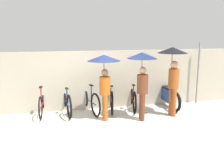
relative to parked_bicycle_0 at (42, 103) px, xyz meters
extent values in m
plane|color=beige|center=(1.48, -1.79, -0.38)|extent=(30.00, 30.00, 0.00)
cube|color=#B2A893|center=(1.48, 0.26, 0.60)|extent=(12.25, 0.12, 1.96)
torus|color=black|center=(0.04, 0.48, -0.02)|extent=(0.10, 0.71, 0.71)
torus|color=black|center=(-0.04, -0.49, -0.02)|extent=(0.10, 0.71, 0.71)
cylinder|color=maroon|center=(0.00, -0.01, -0.02)|extent=(0.11, 0.97, 0.04)
cylinder|color=maroon|center=(-0.01, -0.18, 0.26)|extent=(0.04, 0.04, 0.56)
cube|color=black|center=(-0.01, -0.18, 0.55)|extent=(0.10, 0.21, 0.03)
cylinder|color=maroon|center=(0.04, 0.48, 0.32)|extent=(0.04, 0.04, 0.69)
cylinder|color=maroon|center=(0.04, 0.48, 0.67)|extent=(0.44, 0.06, 0.03)
torus|color=black|center=(0.68, 0.49, -0.01)|extent=(0.14, 0.75, 0.74)
torus|color=black|center=(0.80, -0.58, -0.01)|extent=(0.14, 0.75, 0.74)
cylinder|color=#19478C|center=(0.74, -0.05, -0.01)|extent=(0.15, 1.08, 0.04)
cylinder|color=#19478C|center=(0.76, -0.24, 0.23)|extent=(0.04, 0.04, 0.47)
cube|color=black|center=(0.76, -0.24, 0.48)|extent=(0.11, 0.21, 0.03)
cylinder|color=#19478C|center=(0.68, 0.49, 0.31)|extent=(0.04, 0.04, 0.63)
cylinder|color=#19478C|center=(0.68, 0.49, 0.63)|extent=(0.44, 0.07, 0.03)
torus|color=black|center=(1.36, 0.46, 0.00)|extent=(0.22, 0.74, 0.75)
torus|color=black|center=(1.60, -0.60, 0.00)|extent=(0.22, 0.74, 0.75)
cylinder|color=#19478C|center=(1.48, -0.07, 0.00)|extent=(0.27, 1.06, 0.04)
cylinder|color=#19478C|center=(1.52, -0.25, 0.26)|extent=(0.04, 0.04, 0.54)
cube|color=black|center=(1.52, -0.25, 0.55)|extent=(0.13, 0.21, 0.03)
cylinder|color=#19478C|center=(1.36, 0.46, 0.34)|extent=(0.04, 0.04, 0.68)
cylinder|color=#19478C|center=(1.36, 0.46, 0.68)|extent=(0.44, 0.12, 0.03)
torus|color=black|center=(2.31, 0.41, 0.00)|extent=(0.20, 0.76, 0.76)
torus|color=black|center=(2.14, -0.53, 0.00)|extent=(0.20, 0.76, 0.76)
cylinder|color=#A59E93|center=(2.22, -0.06, 0.00)|extent=(0.21, 0.94, 0.04)
cylinder|color=#A59E93|center=(2.19, -0.22, 0.23)|extent=(0.04, 0.04, 0.47)
cube|color=black|center=(2.19, -0.22, 0.48)|extent=(0.13, 0.21, 0.03)
cylinder|color=#A59E93|center=(2.31, 0.41, 0.32)|extent=(0.04, 0.04, 0.63)
cylinder|color=#A59E93|center=(2.31, 0.41, 0.63)|extent=(0.44, 0.11, 0.03)
torus|color=black|center=(3.06, 0.42, -0.02)|extent=(0.20, 0.72, 0.72)
torus|color=black|center=(2.87, -0.58, -0.02)|extent=(0.20, 0.72, 0.72)
cylinder|color=maroon|center=(2.96, -0.08, -0.02)|extent=(0.23, 1.00, 0.04)
cylinder|color=maroon|center=(2.93, -0.25, 0.23)|extent=(0.04, 0.04, 0.49)
cube|color=black|center=(2.93, -0.25, 0.48)|extent=(0.13, 0.21, 0.03)
cylinder|color=maroon|center=(3.06, 0.42, 0.35)|extent=(0.04, 0.04, 0.74)
cylinder|color=maroon|center=(3.06, 0.42, 0.72)|extent=(0.44, 0.11, 0.03)
cylinder|color=#B25619|center=(1.82, -1.03, 0.01)|extent=(0.13, 0.13, 0.78)
cylinder|color=#B25619|center=(1.83, -0.85, 0.01)|extent=(0.13, 0.13, 0.78)
cylinder|color=#B25619|center=(1.82, -0.94, 0.66)|extent=(0.32, 0.32, 0.53)
sphere|color=#997051|center=(1.82, -0.94, 1.05)|extent=(0.20, 0.20, 0.20)
cylinder|color=#332D28|center=(1.83, -0.80, 1.03)|extent=(0.02, 0.02, 0.68)
cone|color=#19234C|center=(1.83, -0.80, 1.46)|extent=(0.98, 0.98, 0.18)
cylinder|color=brown|center=(2.88, -1.29, 0.03)|extent=(0.13, 0.13, 0.81)
cylinder|color=brown|center=(2.90, -1.11, 0.03)|extent=(0.13, 0.13, 0.81)
cylinder|color=brown|center=(2.89, -1.20, 0.71)|extent=(0.32, 0.32, 0.55)
sphere|color=tan|center=(2.89, -1.20, 1.11)|extent=(0.21, 0.21, 0.21)
cylinder|color=#332D28|center=(2.91, -1.06, 1.09)|extent=(0.02, 0.02, 0.70)
cone|color=#19234C|center=(2.91, -1.06, 1.53)|extent=(0.89, 0.89, 0.18)
cylinder|color=#9E4C1E|center=(3.96, -1.13, 0.06)|extent=(0.13, 0.13, 0.88)
cylinder|color=#9E4C1E|center=(3.94, -0.95, 0.06)|extent=(0.13, 0.13, 0.88)
cylinder|color=#9E4C1E|center=(3.95, -1.04, 0.80)|extent=(0.32, 0.32, 0.60)
sphere|color=tan|center=(3.95, -1.04, 1.23)|extent=(0.23, 0.23, 0.23)
cylinder|color=#332D28|center=(3.93, -0.90, 1.20)|extent=(0.02, 0.02, 0.73)
cone|color=black|center=(3.93, -0.90, 1.66)|extent=(0.92, 0.92, 0.18)
torus|color=black|center=(4.27, 0.59, -0.05)|extent=(0.11, 0.66, 0.66)
torus|color=black|center=(4.24, -0.71, -0.05)|extent=(0.11, 0.66, 0.66)
cube|color=navy|center=(4.25, -0.06, 0.03)|extent=(0.25, 0.71, 0.44)
cube|color=black|center=(4.25, -0.06, 0.28)|extent=(0.23, 0.50, 0.06)
cylinder|color=#B2B2B7|center=(4.27, 0.59, 0.50)|extent=(0.58, 0.04, 0.03)
cylinder|color=gray|center=(5.43, -0.01, 0.74)|extent=(0.07, 0.07, 2.23)
camera|label=1|loc=(0.41, -7.89, 2.19)|focal=40.00mm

